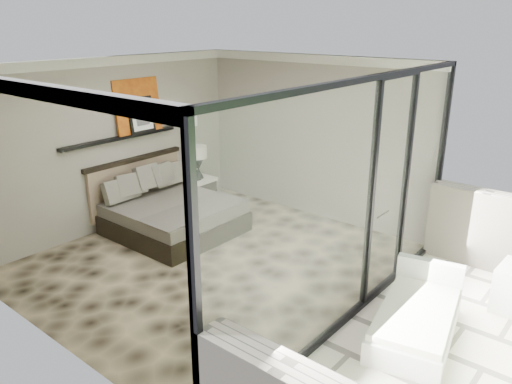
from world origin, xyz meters
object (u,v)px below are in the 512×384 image
Objects in this scene: bed at (170,212)px; table_lamp at (198,158)px; lounger at (417,319)px; nightstand at (197,190)px.

bed is 3.12× the size of table_lamp.
lounger is at bearing -2.55° from bed.
table_lamp is (-0.54, 1.20, 0.60)m from bed.
bed is at bearing -65.81° from table_lamp.
nightstand is at bearing -143.54° from table_lamp.
table_lamp is 0.37× the size of lounger.
bed is at bearing -79.20° from nightstand.
nightstand is 0.64m from table_lamp.
table_lamp is at bearing 21.69° from nightstand.
lounger is (4.34, -0.19, -0.13)m from bed.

